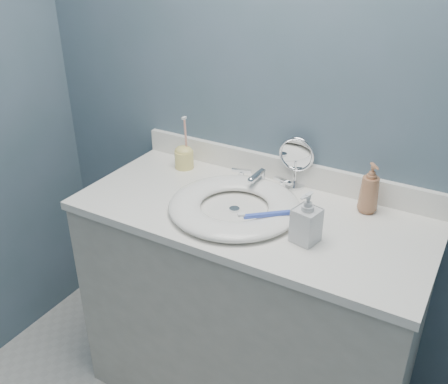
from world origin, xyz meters
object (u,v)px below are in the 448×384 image
Objects in this scene: soap_bottle_clear at (307,217)px; toothbrush_holder at (184,156)px; soap_bottle_amber at (370,188)px; makeup_mirror at (296,160)px.

toothbrush_holder is at bearing 169.96° from soap_bottle_clear.
soap_bottle_amber is at bearing 79.88° from soap_bottle_clear.
toothbrush_holder is at bearing 141.61° from soap_bottle_amber.
soap_bottle_amber is 0.73m from toothbrush_holder.
toothbrush_holder reaches higher than makeup_mirror.
makeup_mirror is 0.37m from soap_bottle_clear.
makeup_mirror is at bearing 8.84° from toothbrush_holder.
toothbrush_holder reaches higher than soap_bottle_clear.
makeup_mirror is at bearing 130.16° from soap_bottle_amber.
makeup_mirror is 1.17× the size of soap_bottle_clear.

